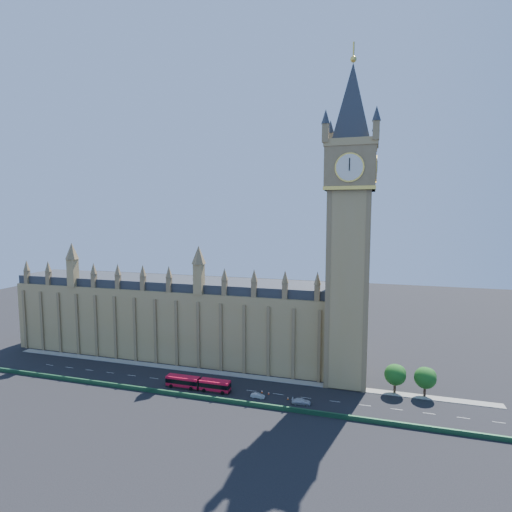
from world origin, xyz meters
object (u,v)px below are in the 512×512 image
(red_bus, at_px, (198,383))
(car_silver, at_px, (258,396))
(car_grey, at_px, (205,389))
(car_white, at_px, (301,402))

(red_bus, height_order, car_silver, red_bus)
(car_grey, bearing_deg, car_white, -88.16)
(red_bus, height_order, car_white, red_bus)
(car_silver, bearing_deg, car_grey, 92.32)
(car_grey, relative_size, car_white, 0.78)
(red_bus, distance_m, car_grey, 2.78)
(red_bus, xyz_separation_m, car_silver, (18.44, -0.42, -1.12))
(car_silver, bearing_deg, red_bus, 91.11)
(car_grey, bearing_deg, car_silver, -87.51)
(red_bus, relative_size, car_white, 3.84)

